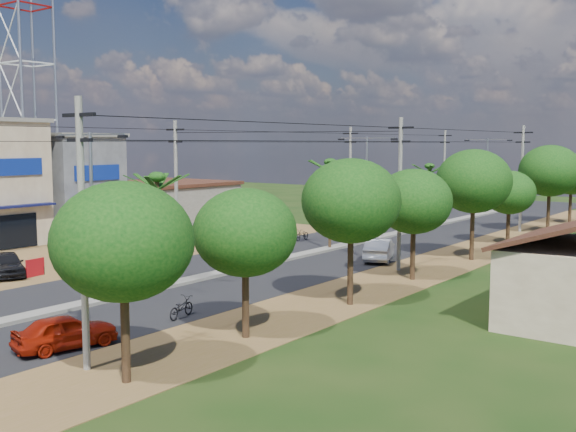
# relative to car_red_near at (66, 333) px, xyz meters

# --- Properties ---
(ground) EXTENTS (160.00, 160.00, 0.00)m
(ground) POSITION_rel_car_red_near_xyz_m (-5.00, 5.07, -0.63)
(ground) COLOR black
(ground) RESTS_ON ground
(road) EXTENTS (12.00, 110.00, 0.04)m
(road) POSITION_rel_car_red_near_xyz_m (-5.00, 20.07, -0.61)
(road) COLOR black
(road) RESTS_ON ground
(median) EXTENTS (1.00, 90.00, 0.18)m
(median) POSITION_rel_car_red_near_xyz_m (-5.00, 23.07, -0.54)
(median) COLOR #605E56
(median) RESTS_ON ground
(dirt_lot_west) EXTENTS (18.00, 46.00, 0.04)m
(dirt_lot_west) POSITION_rel_car_red_near_xyz_m (-20.00, 13.07, -0.62)
(dirt_lot_west) COLOR brown
(dirt_lot_west) RESTS_ON ground
(dirt_shoulder_east) EXTENTS (5.00, 90.00, 0.03)m
(dirt_shoulder_east) POSITION_rel_car_red_near_xyz_m (3.50, 20.07, -0.62)
(dirt_shoulder_east) COLOR brown
(dirt_shoulder_east) RESTS_ON ground
(shophouse_grey) EXTENTS (9.00, 6.40, 8.30)m
(shophouse_grey) POSITION_rel_car_red_near_xyz_m (-26.98, 19.07, 3.53)
(shophouse_grey) COLOR #46494D
(shophouse_grey) RESTS_ON ground
(low_shed) EXTENTS (10.40, 10.40, 3.95)m
(low_shed) POSITION_rel_car_red_near_xyz_m (-26.00, 29.07, 1.33)
(low_shed) COLOR #605E56
(low_shed) RESTS_ON ground
(telecom_tower) EXTENTS (3.80, 3.80, 43.00)m
(telecom_tower) POSITION_rel_car_red_near_xyz_m (-32.00, 19.07, 18.48)
(telecom_tower) COLOR gray
(telecom_tower) RESTS_ON ground
(tree_east_a) EXTENTS (4.40, 4.40, 6.37)m
(tree_east_a) POSITION_rel_car_red_near_xyz_m (4.50, -0.93, 3.86)
(tree_east_a) COLOR black
(tree_east_a) RESTS_ON ground
(tree_east_b) EXTENTS (4.00, 4.00, 5.83)m
(tree_east_b) POSITION_rel_car_red_near_xyz_m (4.30, 5.07, 3.48)
(tree_east_b) COLOR black
(tree_east_b) RESTS_ON ground
(tree_east_c) EXTENTS (4.60, 4.60, 6.83)m
(tree_east_c) POSITION_rel_car_red_near_xyz_m (4.70, 12.07, 4.23)
(tree_east_c) COLOR black
(tree_east_c) RESTS_ON ground
(tree_east_d) EXTENTS (4.20, 4.20, 6.13)m
(tree_east_d) POSITION_rel_car_red_near_xyz_m (4.40, 19.07, 3.70)
(tree_east_d) COLOR black
(tree_east_d) RESTS_ON ground
(tree_east_e) EXTENTS (4.80, 4.80, 7.14)m
(tree_east_e) POSITION_rel_car_red_near_xyz_m (4.60, 27.07, 4.46)
(tree_east_e) COLOR black
(tree_east_e) RESTS_ON ground
(tree_east_f) EXTENTS (3.80, 3.80, 5.52)m
(tree_east_f) POSITION_rel_car_red_near_xyz_m (4.20, 35.07, 3.25)
(tree_east_f) COLOR black
(tree_east_f) RESTS_ON ground
(tree_east_g) EXTENTS (5.00, 5.00, 7.38)m
(tree_east_g) POSITION_rel_car_red_near_xyz_m (4.80, 43.07, 4.61)
(tree_east_g) COLOR black
(tree_east_g) RESTS_ON ground
(tree_east_h) EXTENTS (4.40, 4.40, 6.52)m
(tree_east_h) POSITION_rel_car_red_near_xyz_m (4.50, 51.07, 4.00)
(tree_east_h) COLOR black
(tree_east_h) RESTS_ON ground
(palm_median_near) EXTENTS (2.00, 2.00, 6.15)m
(palm_median_near) POSITION_rel_car_red_near_xyz_m (-5.00, 9.07, 4.90)
(palm_median_near) COLOR black
(palm_median_near) RESTS_ON ground
(palm_median_mid) EXTENTS (2.00, 2.00, 6.55)m
(palm_median_mid) POSITION_rel_car_red_near_xyz_m (-5.00, 25.07, 5.27)
(palm_median_mid) COLOR black
(palm_median_mid) RESTS_ON ground
(palm_median_far) EXTENTS (2.00, 2.00, 5.85)m
(palm_median_far) POSITION_rel_car_red_near_xyz_m (-5.00, 41.07, 4.63)
(palm_median_far) COLOR black
(palm_median_far) RESTS_ON ground
(streetlight_near) EXTENTS (5.10, 0.18, 8.00)m
(streetlight_near) POSITION_rel_car_red_near_xyz_m (-5.00, 5.07, 4.15)
(streetlight_near) COLOR gray
(streetlight_near) RESTS_ON ground
(streetlight_mid) EXTENTS (5.10, 0.18, 8.00)m
(streetlight_mid) POSITION_rel_car_red_near_xyz_m (-5.00, 30.07, 4.15)
(streetlight_mid) COLOR gray
(streetlight_mid) RESTS_ON ground
(streetlight_far) EXTENTS (5.10, 0.18, 8.00)m
(streetlight_far) POSITION_rel_car_red_near_xyz_m (-5.00, 55.07, 4.15)
(streetlight_far) COLOR gray
(streetlight_far) RESTS_ON ground
(utility_pole_w_b) EXTENTS (1.60, 0.24, 9.00)m
(utility_pole_w_b) POSITION_rel_car_red_near_xyz_m (-12.00, 17.07, 4.12)
(utility_pole_w_b) COLOR #605E56
(utility_pole_w_b) RESTS_ON ground
(utility_pole_w_c) EXTENTS (1.60, 0.24, 9.00)m
(utility_pole_w_c) POSITION_rel_car_red_near_xyz_m (-12.00, 39.07, 4.12)
(utility_pole_w_c) COLOR #605E56
(utility_pole_w_c) RESTS_ON ground
(utility_pole_w_d) EXTENTS (1.60, 0.24, 9.00)m
(utility_pole_w_d) POSITION_rel_car_red_near_xyz_m (-12.00, 60.07, 4.12)
(utility_pole_w_d) COLOR #605E56
(utility_pole_w_d) RESTS_ON ground
(utility_pole_e_a) EXTENTS (1.60, 0.24, 9.00)m
(utility_pole_e_a) POSITION_rel_car_red_near_xyz_m (2.50, -0.93, 4.12)
(utility_pole_e_a) COLOR #605E56
(utility_pole_e_a) RESTS_ON ground
(utility_pole_e_b) EXTENTS (1.60, 0.24, 9.00)m
(utility_pole_e_b) POSITION_rel_car_red_near_xyz_m (2.50, 21.07, 4.12)
(utility_pole_e_b) COLOR #605E56
(utility_pole_e_b) RESTS_ON ground
(utility_pole_e_c) EXTENTS (1.60, 0.24, 9.00)m
(utility_pole_e_c) POSITION_rel_car_red_near_xyz_m (2.50, 43.07, 4.12)
(utility_pole_e_c) COLOR #605E56
(utility_pole_e_c) RESTS_ON ground
(car_red_near) EXTENTS (2.29, 3.96, 1.27)m
(car_red_near) POSITION_rel_car_red_near_xyz_m (0.00, 0.00, 0.00)
(car_red_near) COLOR maroon
(car_red_near) RESTS_ON ground
(car_silver_mid) EXTENTS (3.06, 4.62, 1.44)m
(car_silver_mid) POSITION_rel_car_red_near_xyz_m (0.00, 23.22, 0.09)
(car_silver_mid) COLOR #9C9EA3
(car_silver_mid) RESTS_ON ground
(car_white_far) EXTENTS (3.62, 5.01, 1.35)m
(car_white_far) POSITION_rel_car_red_near_xyz_m (-6.50, 33.52, 0.04)
(car_white_far) COLOR beige
(car_white_far) RESTS_ON ground
(car_parked_dark) EXTENTS (4.32, 3.09, 1.37)m
(car_parked_dark) POSITION_rel_car_red_near_xyz_m (-14.33, 6.17, 0.05)
(car_parked_dark) COLOR black
(car_parked_dark) RESTS_ON ground
(moto_rider_east) EXTENTS (0.96, 1.81, 0.90)m
(moto_rider_east) POSITION_rel_car_red_near_xyz_m (0.20, 5.60, -0.18)
(moto_rider_east) COLOR black
(moto_rider_east) RESTS_ON ground
(moto_rider_west_a) EXTENTS (0.73, 1.76, 0.90)m
(moto_rider_west_a) POSITION_rel_car_red_near_xyz_m (-9.13, 27.51, -0.18)
(moto_rider_west_a) COLOR black
(moto_rider_west_a) RESTS_ON ground
(moto_rider_west_b) EXTENTS (0.48, 1.70, 1.02)m
(moto_rider_west_b) POSITION_rel_car_red_near_xyz_m (-9.67, 33.39, -0.12)
(moto_rider_west_b) COLOR black
(moto_rider_west_b) RESTS_ON ground
(roadside_sign) EXTENTS (0.25, 1.24, 1.04)m
(roadside_sign) POSITION_rel_car_red_near_xyz_m (-13.00, 7.07, -0.12)
(roadside_sign) COLOR maroon
(roadside_sign) RESTS_ON ground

